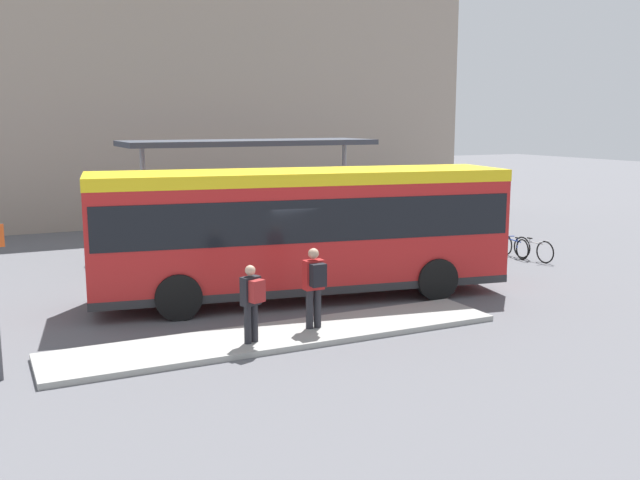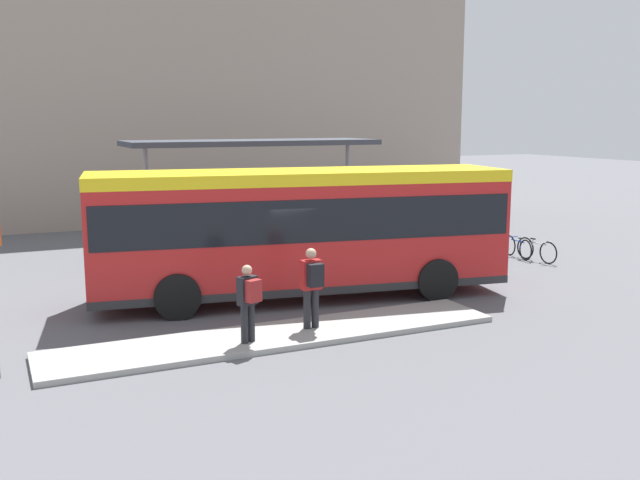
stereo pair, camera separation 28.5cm
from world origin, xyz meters
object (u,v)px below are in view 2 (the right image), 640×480
object	(u,v)px
city_bus	(302,225)
bicycle_blue	(517,247)
bicycle_white	(537,250)
pedestrian_waiting	(312,283)
pedestrian_companion	(249,299)
potted_planter_near_shelter	(206,246)

from	to	relation	value
city_bus	bicycle_blue	size ratio (longest dim) A/B	6.62
bicycle_white	pedestrian_waiting	bearing A→B (deg)	-71.83
pedestrian_companion	city_bus	bearing A→B (deg)	-57.46
pedestrian_waiting	bicycle_white	size ratio (longest dim) A/B	1.02
pedestrian_companion	potted_planter_near_shelter	world-z (taller)	pedestrian_companion
pedestrian_companion	potted_planter_near_shelter	bearing A→B (deg)	-29.21
city_bus	bicycle_white	bearing A→B (deg)	17.19
pedestrian_waiting	pedestrian_companion	distance (m)	1.61
pedestrian_waiting	bicycle_blue	world-z (taller)	pedestrian_waiting
bicycle_blue	potted_planter_near_shelter	xyz separation A→B (m)	(-10.02, 2.58, 0.40)
pedestrian_waiting	potted_planter_near_shelter	xyz separation A→B (m)	(-0.18, 7.52, -0.37)
potted_planter_near_shelter	pedestrian_companion	bearing A→B (deg)	-99.95
pedestrian_companion	bicycle_blue	bearing A→B (deg)	-84.32
city_bus	potted_planter_near_shelter	size ratio (longest dim) A/B	7.44
city_bus	pedestrian_waiting	xyz separation A→B (m)	(-1.07, -2.98, -0.80)
bicycle_white	bicycle_blue	distance (m)	0.76
pedestrian_waiting	bicycle_blue	bearing A→B (deg)	-64.34
bicycle_blue	pedestrian_waiting	bearing A→B (deg)	123.88
pedestrian_waiting	bicycle_blue	size ratio (longest dim) A/B	1.07
pedestrian_waiting	potted_planter_near_shelter	world-z (taller)	pedestrian_waiting
city_bus	pedestrian_companion	distance (m)	4.36
bicycle_white	potted_planter_near_shelter	xyz separation A→B (m)	(-10.19, 3.32, 0.38)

